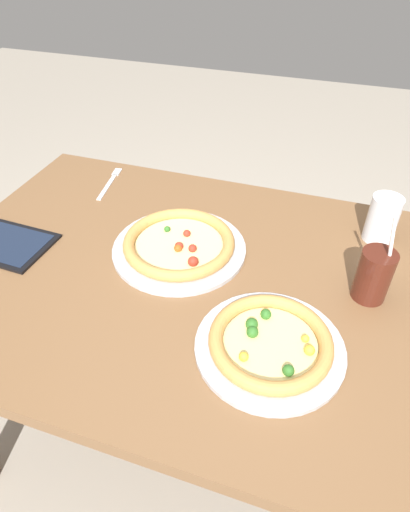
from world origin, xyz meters
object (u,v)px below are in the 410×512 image
at_px(water_cup_clear, 383,218).
at_px(pizza_near, 270,343).
at_px(pizza_far, 179,245).
at_px(fork, 110,182).
at_px(tablet, 6,244).
at_px(drink_cup_colored, 374,275).

bearing_deg(water_cup_clear, pizza_near, -113.40).
height_order(pizza_far, fork, pizza_far).
xyz_separation_m(pizza_near, tablet, (-0.75, 0.12, -0.02)).
height_order(pizza_near, pizza_far, same).
height_order(drink_cup_colored, fork, drink_cup_colored).
bearing_deg(pizza_far, tablet, -164.46).
bearing_deg(water_cup_clear, tablet, -159.90).
height_order(pizza_far, drink_cup_colored, drink_cup_colored).
bearing_deg(pizza_far, water_cup_clear, 24.03).
distance_m(pizza_far, fork, 0.43).
bearing_deg(pizza_near, fork, 141.65).
bearing_deg(pizza_near, tablet, 170.91).
distance_m(pizza_near, drink_cup_colored, 0.30).
bearing_deg(pizza_near, drink_cup_colored, 50.63).
distance_m(pizza_far, water_cup_clear, 0.55).
relative_size(water_cup_clear, tablet, 0.53).
bearing_deg(pizza_near, pizza_far, 140.24).
bearing_deg(drink_cup_colored, pizza_far, 177.93).
xyz_separation_m(drink_cup_colored, water_cup_clear, (0.02, 0.24, 0.00)).
distance_m(drink_cup_colored, water_cup_clear, 0.24).
bearing_deg(pizza_far, pizza_near, -39.76).
height_order(drink_cup_colored, tablet, drink_cup_colored).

